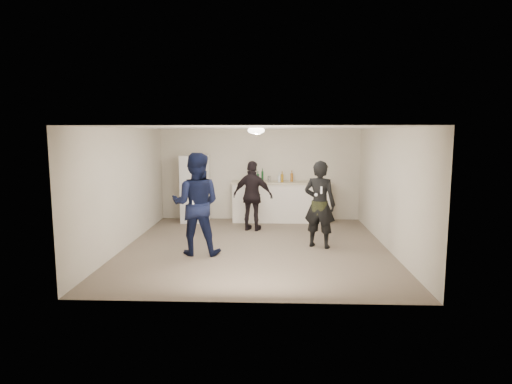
{
  "coord_description": "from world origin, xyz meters",
  "views": [
    {
      "loc": [
        0.35,
        -8.8,
        2.39
      ],
      "look_at": [
        0.0,
        0.2,
        1.15
      ],
      "focal_mm": 30.0,
      "sensor_mm": 36.0,
      "label": 1
    }
  ],
  "objects_px": {
    "counter": "(281,202)",
    "woman": "(320,204)",
    "shaker": "(269,179)",
    "spectator": "(253,196)",
    "man": "(196,204)",
    "fridge": "(195,189)"
  },
  "relations": [
    {
      "from": "shaker",
      "to": "fridge",
      "type": "bearing_deg",
      "value": 178.75
    },
    {
      "from": "fridge",
      "to": "man",
      "type": "xyz_separation_m",
      "value": [
        0.59,
        -3.15,
        0.11
      ]
    },
    {
      "from": "man",
      "to": "fridge",
      "type": "bearing_deg",
      "value": -77.92
    },
    {
      "from": "shaker",
      "to": "man",
      "type": "distance_m",
      "value": 3.41
    },
    {
      "from": "fridge",
      "to": "spectator",
      "type": "xyz_separation_m",
      "value": [
        1.61,
        -1.03,
        -0.04
      ]
    },
    {
      "from": "counter",
      "to": "woman",
      "type": "relative_size",
      "value": 1.42
    },
    {
      "from": "fridge",
      "to": "shaker",
      "type": "distance_m",
      "value": 2.03
    },
    {
      "from": "shaker",
      "to": "spectator",
      "type": "xyz_separation_m",
      "value": [
        -0.4,
        -0.98,
        -0.31
      ]
    },
    {
      "from": "man",
      "to": "spectator",
      "type": "xyz_separation_m",
      "value": [
        1.02,
        2.12,
        -0.15
      ]
    },
    {
      "from": "counter",
      "to": "shaker",
      "type": "height_order",
      "value": "shaker"
    },
    {
      "from": "woman",
      "to": "spectator",
      "type": "relative_size",
      "value": 1.06
    },
    {
      "from": "woman",
      "to": "man",
      "type": "bearing_deg",
      "value": 36.51
    },
    {
      "from": "woman",
      "to": "spectator",
      "type": "height_order",
      "value": "woman"
    },
    {
      "from": "man",
      "to": "woman",
      "type": "xyz_separation_m",
      "value": [
        2.49,
        0.6,
        -0.09
      ]
    },
    {
      "from": "counter",
      "to": "woman",
      "type": "bearing_deg",
      "value": -73.91
    },
    {
      "from": "spectator",
      "to": "woman",
      "type": "bearing_deg",
      "value": 150.49
    },
    {
      "from": "shaker",
      "to": "man",
      "type": "relative_size",
      "value": 0.08
    },
    {
      "from": "counter",
      "to": "shaker",
      "type": "relative_size",
      "value": 15.29
    },
    {
      "from": "shaker",
      "to": "man",
      "type": "height_order",
      "value": "man"
    },
    {
      "from": "shaker",
      "to": "spectator",
      "type": "bearing_deg",
      "value": -111.96
    },
    {
      "from": "counter",
      "to": "woman",
      "type": "height_order",
      "value": "woman"
    },
    {
      "from": "fridge",
      "to": "man",
      "type": "bearing_deg",
      "value": -79.34
    }
  ]
}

